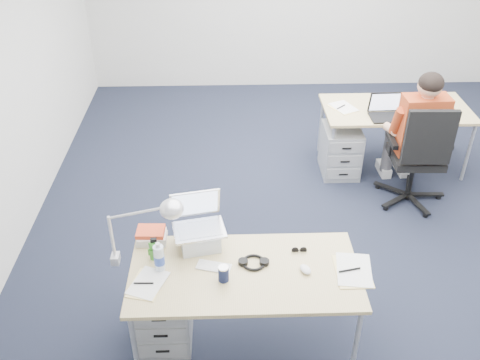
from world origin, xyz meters
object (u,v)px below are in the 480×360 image
book_stack (152,235)px  far_cup (431,102)px  computer_mouse (305,269)px  silver_laptop (199,224)px  headphones (254,262)px  seated_person (414,133)px  wireless_keyboard (214,267)px  cordless_phone (154,248)px  dark_laptop (390,107)px  drawer_pedestal_near (164,309)px  desk_far (396,112)px  office_chair (413,174)px  water_bottle (159,257)px  sunglasses (299,250)px  can_koozie (224,274)px  desk_lamp (135,231)px  desk_near (244,276)px  drawer_pedestal_far (340,150)px  bear_figurine (153,250)px

book_stack → far_cup: far_cup is taller
computer_mouse → far_cup: size_ratio=0.95×
silver_laptop → headphones: silver_laptop is taller
seated_person → wireless_keyboard: size_ratio=5.84×
cordless_phone → dark_laptop: (2.24, 2.12, 0.05)m
drawer_pedestal_near → computer_mouse: bearing=-6.0°
desk_far → book_stack: bearing=-138.3°
drawer_pedestal_near → cordless_phone: bearing=113.4°
office_chair → headphones: 2.50m
water_bottle → dark_laptop: dark_laptop is taller
cordless_phone → dark_laptop: dark_laptop is taller
desk_far → wireless_keyboard: bearing=-128.6°
desk_far → silver_laptop: 3.08m
drawer_pedestal_near → far_cup: size_ratio=4.97×
drawer_pedestal_near → sunglasses: sunglasses is taller
can_koozie → sunglasses: can_koozie is taller
desk_far → seated_person: size_ratio=1.14×
far_cup → desk_lamp: bearing=-140.0°
headphones → desk_lamp: size_ratio=0.40×
can_koozie → book_stack: 0.69m
wireless_keyboard → far_cup: size_ratio=2.18×
silver_laptop → dark_laptop: (1.93, 2.00, -0.06)m
desk_near → drawer_pedestal_far: 2.71m
seated_person → water_bottle: bearing=-143.0°
silver_laptop → cordless_phone: (-0.32, -0.12, -0.11)m
book_stack → desk_near: bearing=-27.4°
desk_far → water_bottle: (-2.36, -2.50, 0.16)m
desk_lamp → computer_mouse: bearing=1.2°
can_koozie → dark_laptop: bearing=53.5°
office_chair → drawer_pedestal_near: bearing=-142.5°
seated_person → far_cup: bearing=54.9°
headphones → sunglasses: (0.34, 0.12, -0.00)m
drawer_pedestal_near → water_bottle: water_bottle is taller
book_stack → cordless_phone: size_ratio=1.32×
drawer_pedestal_near → drawer_pedestal_far: size_ratio=1.00×
cordless_phone → can_koozie: bearing=-30.1°
drawer_pedestal_far → book_stack: size_ratio=2.51×
cordless_phone → computer_mouse: bearing=-12.8°
wireless_keyboard → sunglasses: sunglasses is taller
book_stack → far_cup: bearing=37.9°
dark_laptop → desk_far: bearing=54.5°
seated_person → water_bottle: 3.10m
desk_near → sunglasses: sunglasses is taller
can_koozie → headphones: bearing=36.1°
water_bottle → sunglasses: size_ratio=2.09×
desk_near → bear_figurine: 0.67m
seated_person → dark_laptop: size_ratio=3.82×
desk_lamp → far_cup: size_ratio=4.93×
book_stack → seated_person: bearing=33.7°
headphones → cordless_phone: cordless_phone is taller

